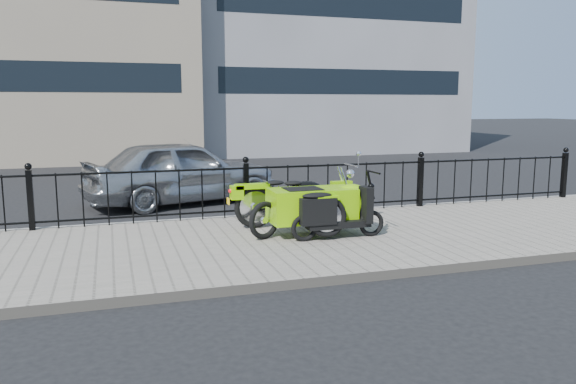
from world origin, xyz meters
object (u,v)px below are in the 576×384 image
object	(u,v)px
motorcycle_sidecar	(320,202)
scooter	(332,213)
spare_tire	(264,220)
sedan_car	(182,171)

from	to	relation	value
motorcycle_sidecar	scooter	size ratio (longest dim) A/B	1.54
scooter	spare_tire	world-z (taller)	scooter
scooter	spare_tire	size ratio (longest dim) A/B	2.61
sedan_car	motorcycle_sidecar	bearing A→B (deg)	-173.34
scooter	spare_tire	bearing A→B (deg)	162.29
motorcycle_sidecar	sedan_car	distance (m)	4.27
motorcycle_sidecar	scooter	distance (m)	0.49
motorcycle_sidecar	spare_tire	xyz separation A→B (m)	(-0.94, -0.17, -0.19)
scooter	sedan_car	bearing A→B (deg)	110.35
motorcycle_sidecar	spare_tire	bearing A→B (deg)	-169.56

